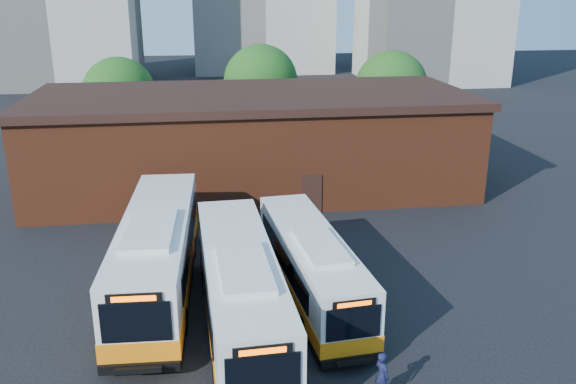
{
  "coord_description": "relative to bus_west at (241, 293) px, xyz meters",
  "views": [
    {
      "loc": [
        -3.28,
        -19.92,
        12.79
      ],
      "look_at": [
        0.56,
        6.91,
        3.79
      ],
      "focal_mm": 38.0,
      "sensor_mm": 36.0,
      "label": 1
    }
  ],
  "objects": [
    {
      "name": "bus_midwest",
      "position": [
        -3.38,
        3.76,
        0.1
      ],
      "size": [
        3.42,
        13.76,
        3.72
      ],
      "rotation": [
        0.0,
        0.0,
        -0.04
      ],
      "color": "white",
      "rests_on": "ground"
    },
    {
      "name": "tree_east",
      "position": [
        15.1,
        29.68,
        3.24
      ],
      "size": [
        6.24,
        6.24,
        7.96
      ],
      "color": "#382314",
      "rests_on": "ground"
    },
    {
      "name": "bus_west",
      "position": [
        0.0,
        0.0,
        0.0
      ],
      "size": [
        3.17,
        12.97,
        3.5
      ],
      "rotation": [
        0.0,
        0.0,
        0.04
      ],
      "color": "white",
      "rests_on": "ground"
    },
    {
      "name": "bus_mideast",
      "position": [
        3.19,
        2.18,
        -0.18
      ],
      "size": [
        3.35,
        11.54,
        3.1
      ],
      "rotation": [
        0.0,
        0.0,
        0.09
      ],
      "color": "white",
      "rests_on": "ground"
    },
    {
      "name": "depot_building",
      "position": [
        2.1,
        18.68,
        1.67
      ],
      "size": [
        28.6,
        12.6,
        6.4
      ],
      "color": "maroon",
      "rests_on": "ground"
    },
    {
      "name": "ground",
      "position": [
        2.1,
        -1.32,
        -1.59
      ],
      "size": [
        220.0,
        220.0,
        0.0
      ],
      "primitive_type": "plane",
      "color": "black"
    },
    {
      "name": "transit_worker",
      "position": [
        4.26,
        -4.91,
        -0.74
      ],
      "size": [
        0.6,
        0.73,
        1.71
      ],
      "primitive_type": "imported",
      "rotation": [
        0.0,
        0.0,
        1.93
      ],
      "color": "#131636",
      "rests_on": "ground"
    },
    {
      "name": "tree_west",
      "position": [
        -7.9,
        30.68,
        3.05
      ],
      "size": [
        6.0,
        6.0,
        7.65
      ],
      "color": "#382314",
      "rests_on": "ground"
    },
    {
      "name": "tree_mid",
      "position": [
        4.1,
        32.68,
        3.49
      ],
      "size": [
        6.56,
        6.56,
        8.36
      ],
      "color": "#382314",
      "rests_on": "ground"
    }
  ]
}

